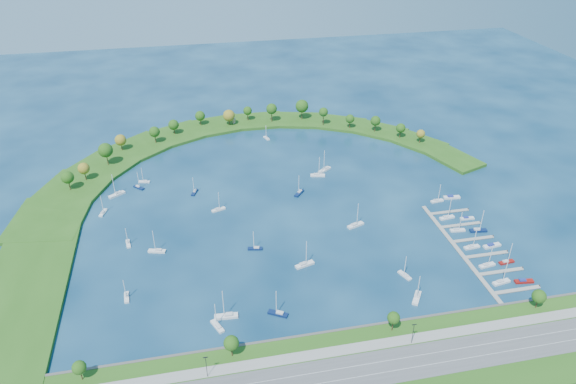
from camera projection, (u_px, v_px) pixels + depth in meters
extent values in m
plane|color=#072441|center=(281.00, 203.00, 299.19)|extent=(700.00, 700.00, 0.00)
cube|color=#265316|center=(345.00, 375.00, 194.49)|extent=(420.00, 42.00, 1.60)
cube|color=#474442|center=(329.00, 333.00, 212.52)|extent=(420.00, 1.20, 1.80)
cube|color=#515154|center=(345.00, 373.00, 194.05)|extent=(420.00, 16.00, 0.12)
cube|color=gray|center=(337.00, 351.00, 203.30)|extent=(420.00, 5.00, 0.12)
cube|color=silver|center=(347.00, 379.00, 191.91)|extent=(420.00, 0.15, 0.02)
cube|color=silver|center=(343.00, 368.00, 196.12)|extent=(420.00, 0.15, 0.02)
cylinder|color=#382314|center=(81.00, 375.00, 190.66)|extent=(0.56, 0.56, 4.90)
sphere|color=#1D4E13|center=(79.00, 368.00, 188.87)|extent=(5.20, 5.20, 5.20)
cylinder|color=#382314|center=(232.00, 351.00, 200.10)|extent=(0.56, 0.56, 5.25)
sphere|color=#1D4E13|center=(231.00, 344.00, 198.14)|extent=(6.00, 6.00, 6.00)
cylinder|color=#382314|center=(393.00, 325.00, 211.28)|extent=(0.56, 0.56, 5.60)
sphere|color=#1D4E13|center=(394.00, 318.00, 209.31)|extent=(5.20, 5.20, 5.20)
cylinder|color=#382314|center=(537.00, 303.00, 222.72)|extent=(0.56, 0.56, 4.90)
sphere|color=#1D4E13|center=(539.00, 297.00, 220.85)|extent=(6.00, 6.00, 6.00)
cylinder|color=black|center=(207.00, 367.00, 190.42)|extent=(0.24, 0.24, 10.00)
cylinder|color=black|center=(413.00, 334.00, 204.29)|extent=(0.24, 0.24, 10.00)
cube|color=#265316|center=(49.00, 219.00, 283.28)|extent=(43.73, 48.72, 2.00)
cube|color=#265316|center=(72.00, 190.00, 309.69)|extent=(50.23, 54.30, 2.00)
cube|color=#265316|center=(102.00, 167.00, 334.96)|extent=(54.07, 56.09, 2.00)
cube|color=#265316|center=(137.00, 149.00, 357.66)|extent=(55.20, 54.07, 2.00)
cube|color=#265316|center=(175.00, 135.00, 376.45)|extent=(53.65, 48.47, 2.00)
cube|color=#265316|center=(214.00, 126.00, 390.25)|extent=(49.62, 39.75, 2.00)
cube|color=#265316|center=(254.00, 121.00, 398.26)|extent=(44.32, 29.96, 2.00)
cube|color=#265316|center=(295.00, 120.00, 400.03)|extent=(49.49, 38.05, 2.00)
cube|color=#265316|center=(335.00, 123.00, 395.44)|extent=(51.13, 44.12, 2.00)
cube|color=#265316|center=(374.00, 130.00, 384.76)|extent=(49.19, 47.96, 2.00)
cube|color=#265316|center=(413.00, 141.00, 368.62)|extent=(43.90, 49.49, 2.00)
cube|color=#265316|center=(449.00, 156.00, 347.94)|extent=(35.67, 48.74, 2.00)
cube|color=#265316|center=(26.00, 286.00, 236.71)|extent=(36.00, 130.81, 1.90)
cylinder|color=#382314|center=(69.00, 185.00, 306.79)|extent=(0.56, 0.56, 6.76)
sphere|color=#1D4E13|center=(67.00, 177.00, 304.30)|extent=(7.35, 7.35, 7.35)
cylinder|color=#382314|center=(85.00, 175.00, 316.80)|extent=(0.56, 0.56, 6.51)
sphere|color=olive|center=(84.00, 168.00, 314.41)|extent=(7.04, 7.04, 7.04)
cylinder|color=#382314|center=(107.00, 159.00, 333.27)|extent=(0.56, 0.56, 8.50)
sphere|color=#1D4E13|center=(106.00, 150.00, 330.15)|extent=(9.20, 9.20, 9.20)
cylinder|color=#382314|center=(122.00, 146.00, 352.16)|extent=(0.56, 0.56, 5.89)
sphere|color=olive|center=(121.00, 140.00, 349.87)|extent=(7.59, 7.59, 7.59)
cylinder|color=#382314|center=(155.00, 138.00, 361.75)|extent=(0.56, 0.56, 6.76)
sphere|color=#1D4E13|center=(154.00, 132.00, 359.26)|extent=(7.39, 7.39, 7.39)
cylinder|color=#382314|center=(174.00, 130.00, 374.59)|extent=(0.56, 0.56, 5.64)
sphere|color=#1D4E13|center=(174.00, 125.00, 372.39)|extent=(7.45, 7.45, 7.45)
cylinder|color=#382314|center=(201.00, 121.00, 388.43)|extent=(0.56, 0.56, 5.73)
sphere|color=#1D4E13|center=(200.00, 116.00, 386.21)|extent=(7.35, 7.35, 7.35)
cylinder|color=#382314|center=(229.00, 121.00, 388.55)|extent=(0.56, 0.56, 5.69)
sphere|color=olive|center=(229.00, 116.00, 386.20)|extent=(8.66, 8.66, 8.66)
cylinder|color=#382314|center=(248.00, 116.00, 395.84)|extent=(0.56, 0.56, 6.36)
sphere|color=#1D4E13|center=(248.00, 111.00, 393.54)|extent=(6.54, 6.54, 6.54)
cylinder|color=#382314|center=(272.00, 116.00, 392.94)|extent=(0.56, 0.56, 8.70)
sphere|color=#1D4E13|center=(272.00, 109.00, 389.89)|extent=(7.99, 7.99, 7.99)
cylinder|color=#382314|center=(302.00, 114.00, 396.93)|extent=(0.56, 0.56, 8.65)
sphere|color=#1D4E13|center=(302.00, 106.00, 393.72)|extent=(9.72, 9.72, 9.72)
cylinder|color=#382314|center=(323.00, 119.00, 387.51)|extent=(0.56, 0.56, 8.96)
sphere|color=#1D4E13|center=(323.00, 112.00, 384.52)|extent=(6.71, 6.71, 6.71)
cylinder|color=#382314|center=(350.00, 124.00, 383.38)|extent=(0.56, 0.56, 6.06)
sphere|color=#1D4E13|center=(350.00, 119.00, 381.17)|extent=(6.45, 6.45, 6.45)
cylinder|color=#382314|center=(375.00, 127.00, 377.87)|extent=(0.56, 0.56, 6.91)
sphere|color=#1D4E13|center=(376.00, 121.00, 375.36)|extent=(7.21, 7.21, 7.21)
cylinder|color=#382314|center=(400.00, 134.00, 369.07)|extent=(0.56, 0.56, 6.02)
sphere|color=#1D4E13|center=(401.00, 128.00, 366.84)|extent=(6.70, 6.70, 6.70)
cylinder|color=#382314|center=(420.00, 139.00, 362.11)|extent=(0.56, 0.56, 5.54)
sphere|color=olive|center=(421.00, 134.00, 360.08)|extent=(5.99, 5.99, 5.99)
cylinder|color=gray|center=(234.00, 121.00, 391.71)|extent=(2.20, 2.20, 3.66)
cylinder|color=gray|center=(234.00, 118.00, 390.70)|extent=(2.60, 2.60, 0.30)
cube|color=gray|center=(458.00, 250.00, 261.23)|extent=(2.20, 82.00, 0.40)
cube|color=gray|center=(518.00, 290.00, 235.57)|extent=(22.00, 2.00, 0.40)
cylinder|color=#382314|center=(539.00, 286.00, 237.33)|extent=(0.36, 0.36, 1.60)
cube|color=gray|center=(502.00, 271.00, 246.67)|extent=(22.00, 2.00, 0.40)
cylinder|color=#382314|center=(523.00, 268.00, 248.43)|extent=(0.36, 0.36, 1.60)
cube|color=gray|center=(487.00, 254.00, 257.77)|extent=(22.00, 2.00, 0.40)
cylinder|color=#382314|center=(507.00, 251.00, 259.53)|extent=(0.36, 0.36, 1.60)
cube|color=gray|center=(474.00, 239.00, 268.88)|extent=(22.00, 2.00, 0.40)
cylinder|color=#382314|center=(493.00, 236.00, 270.64)|extent=(0.36, 0.36, 1.60)
cube|color=gray|center=(461.00, 225.00, 279.98)|extent=(22.00, 2.00, 0.40)
cylinder|color=#382314|center=(480.00, 222.00, 281.74)|extent=(0.36, 0.36, 1.60)
cube|color=gray|center=(450.00, 212.00, 291.08)|extent=(22.00, 2.00, 0.40)
cylinder|color=#382314|center=(468.00, 209.00, 292.84)|extent=(0.36, 0.36, 1.60)
cube|color=silver|center=(128.00, 244.00, 265.19)|extent=(2.94, 7.18, 0.84)
cube|color=#BABABE|center=(128.00, 242.00, 265.39)|extent=(1.71, 2.61, 0.59)
cylinder|color=silver|center=(127.00, 236.00, 262.11)|extent=(0.32, 0.32, 9.41)
cube|color=silver|center=(405.00, 275.00, 243.96)|extent=(4.79, 7.77, 0.90)
cube|color=#BABABE|center=(406.00, 275.00, 243.03)|extent=(2.36, 3.00, 0.63)
cylinder|color=silver|center=(405.00, 265.00, 241.55)|extent=(0.32, 0.32, 10.16)
cube|color=silver|center=(144.00, 182.00, 319.71)|extent=(7.11, 3.63, 0.82)
cube|color=#BABABE|center=(145.00, 181.00, 319.32)|extent=(2.66, 1.92, 0.58)
cylinder|color=silver|center=(142.00, 175.00, 317.16)|extent=(0.32, 0.32, 9.24)
cube|color=silver|center=(305.00, 265.00, 250.58)|extent=(9.87, 5.39, 1.14)
cube|color=#BABABE|center=(303.00, 264.00, 249.68)|extent=(3.73, 2.77, 0.80)
cylinder|color=silver|center=(306.00, 253.00, 247.31)|extent=(0.32, 0.32, 12.84)
cube|color=silver|center=(157.00, 251.00, 259.83)|extent=(8.95, 4.61, 1.03)
cube|color=#BABABE|center=(158.00, 250.00, 259.33)|extent=(3.35, 2.43, 0.72)
cylinder|color=silver|center=(154.00, 241.00, 256.62)|extent=(0.32, 0.32, 11.63)
cube|color=#0B1B45|center=(139.00, 188.00, 313.55)|extent=(6.83, 6.75, 0.90)
cube|color=#BABABE|center=(138.00, 186.00, 313.51)|extent=(2.90, 2.89, 0.63)
cylinder|color=silver|center=(138.00, 180.00, 310.45)|extent=(0.32, 0.32, 10.12)
cube|color=silver|center=(117.00, 195.00, 306.28)|extent=(9.62, 7.68, 1.17)
cube|color=#BABABE|center=(118.00, 193.00, 306.36)|extent=(3.90, 3.48, 0.82)
cylinder|color=silver|center=(114.00, 185.00, 302.13)|extent=(0.32, 0.32, 13.16)
cube|color=#0B1B45|center=(299.00, 193.00, 307.91)|extent=(7.33, 8.11, 1.03)
cube|color=#BABABE|center=(300.00, 191.00, 308.11)|extent=(3.21, 3.38, 0.72)
cylinder|color=silver|center=(299.00, 184.00, 304.16)|extent=(0.32, 0.32, 11.56)
cube|color=silver|center=(127.00, 297.00, 231.18)|extent=(2.55, 7.34, 0.86)
cube|color=#BABABE|center=(126.00, 295.00, 231.39)|extent=(1.60, 2.62, 0.61)
cylinder|color=silver|center=(125.00, 289.00, 227.98)|extent=(0.32, 0.32, 9.73)
cube|color=#0B1B45|center=(278.00, 314.00, 222.40)|extent=(8.75, 6.44, 1.04)
cube|color=#BABABE|center=(280.00, 313.00, 221.71)|extent=(3.49, 2.99, 0.73)
cylinder|color=silver|center=(276.00, 302.00, 219.32)|extent=(0.32, 0.32, 11.73)
cube|color=silver|center=(325.00, 170.00, 332.32)|extent=(9.67, 8.09, 1.19)
cube|color=#BABABE|center=(326.00, 168.00, 332.43)|extent=(3.96, 3.62, 0.83)
cylinder|color=silver|center=(324.00, 160.00, 328.08)|extent=(0.32, 0.32, 13.41)
cube|color=silver|center=(267.00, 138.00, 373.55)|extent=(4.03, 7.01, 0.81)
cube|color=#BABABE|center=(267.00, 138.00, 372.69)|extent=(2.03, 2.67, 0.57)
cylinder|color=silver|center=(266.00, 132.00, 371.40)|extent=(0.32, 0.32, 9.14)
cube|color=silver|center=(356.00, 225.00, 279.18)|extent=(9.83, 5.75, 1.14)
cube|color=#BABABE|center=(354.00, 224.00, 278.26)|extent=(3.76, 2.89, 0.80)
cylinder|color=silver|center=(358.00, 214.00, 275.95)|extent=(0.32, 0.32, 12.82)
cube|color=silver|center=(219.00, 210.00, 292.57)|extent=(8.22, 4.71, 0.95)
cube|color=#BABABE|center=(217.00, 209.00, 291.80)|extent=(3.13, 2.38, 0.67)
cylinder|color=silver|center=(219.00, 200.00, 289.86)|extent=(0.32, 0.32, 10.70)
cube|color=#0B1B45|center=(195.00, 192.00, 308.76)|extent=(4.69, 7.51, 0.87)
cube|color=#BABABE|center=(195.00, 191.00, 309.00)|extent=(2.30, 2.90, 0.61)
cylinder|color=silver|center=(193.00, 185.00, 305.53)|extent=(0.32, 0.32, 9.84)
cube|color=silver|center=(226.00, 316.00, 220.94)|extent=(10.11, 3.47, 1.19)
cube|color=#BABABE|center=(228.00, 314.00, 220.54)|extent=(3.60, 2.18, 0.83)
cylinder|color=silver|center=(223.00, 303.00, 217.11)|extent=(0.32, 0.32, 13.41)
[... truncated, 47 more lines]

